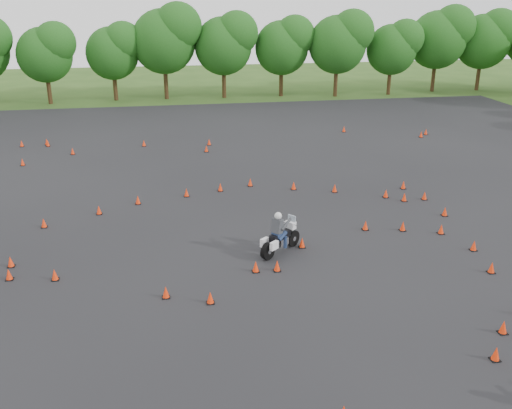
# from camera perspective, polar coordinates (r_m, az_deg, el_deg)

# --- Properties ---
(ground) EXTENTS (140.00, 140.00, 0.00)m
(ground) POSITION_cam_1_polar(r_m,az_deg,el_deg) (24.39, 1.59, -5.90)
(ground) COLOR #2D5119
(ground) RESTS_ON ground
(asphalt_pad) EXTENTS (62.00, 62.00, 0.00)m
(asphalt_pad) POSITION_cam_1_polar(r_m,az_deg,el_deg) (29.79, -0.65, -0.82)
(asphalt_pad) COLOR black
(asphalt_pad) RESTS_ON ground
(treeline) EXTENTS (86.78, 32.60, 10.45)m
(treeline) POSITION_cam_1_polar(r_m,az_deg,el_deg) (57.61, -0.78, 14.30)
(treeline) COLOR #1C4E16
(treeline) RESTS_ON ground
(traffic_cones) EXTENTS (36.14, 32.59, 0.45)m
(traffic_cones) POSITION_cam_1_polar(r_m,az_deg,el_deg) (29.90, -1.29, -0.28)
(traffic_cones) COLOR #F5310A
(traffic_cones) RESTS_ON asphalt_pad
(rider_grey) EXTENTS (2.45, 2.25, 1.97)m
(rider_grey) POSITION_cam_1_polar(r_m,az_deg,el_deg) (24.97, 2.48, -2.75)
(rider_grey) COLOR #36383C
(rider_grey) RESTS_ON ground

